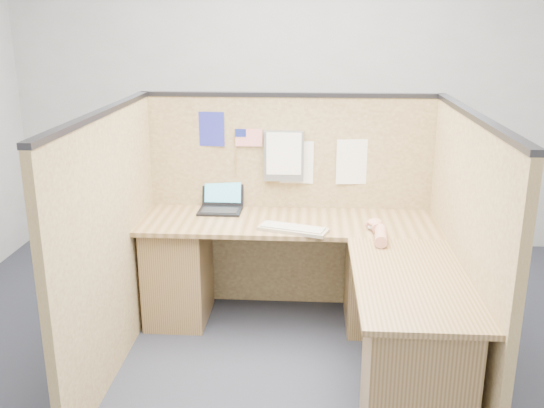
# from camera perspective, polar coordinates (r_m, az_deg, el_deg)

# --- Properties ---
(floor) EXTENTS (5.00, 5.00, 0.00)m
(floor) POSITION_cam_1_polar(r_m,az_deg,el_deg) (3.70, 0.99, -15.79)
(floor) COLOR #21252F
(floor) RESTS_ON ground
(wall_back) EXTENTS (5.00, 0.00, 5.00)m
(wall_back) POSITION_cam_1_polar(r_m,az_deg,el_deg) (5.39, 2.25, 10.60)
(wall_back) COLOR #989A9D
(wall_back) RESTS_ON floor
(wall_front) EXTENTS (5.00, 0.00, 5.00)m
(wall_front) POSITION_cam_1_polar(r_m,az_deg,el_deg) (1.05, -4.90, -17.98)
(wall_front) COLOR #989A9D
(wall_front) RESTS_ON floor
(cubicle_partitions) EXTENTS (2.06, 1.83, 1.53)m
(cubicle_partitions) POSITION_cam_1_polar(r_m,az_deg,el_deg) (3.74, 1.37, -2.25)
(cubicle_partitions) COLOR brown
(cubicle_partitions) RESTS_ON floor
(l_desk) EXTENTS (1.95, 1.75, 0.73)m
(l_desk) POSITION_cam_1_polar(r_m,az_deg,el_deg) (3.75, 4.07, -8.43)
(l_desk) COLOR brown
(l_desk) RESTS_ON floor
(laptop) EXTENTS (0.30, 0.28, 0.21)m
(laptop) POSITION_cam_1_polar(r_m,az_deg,el_deg) (4.22, -4.80, 0.16)
(laptop) COLOR black
(laptop) RESTS_ON l_desk
(keyboard) EXTENTS (0.46, 0.27, 0.03)m
(keyboard) POSITION_cam_1_polar(r_m,az_deg,el_deg) (3.79, 1.99, -2.36)
(keyboard) COLOR gray
(keyboard) RESTS_ON l_desk
(mouse) EXTENTS (0.11, 0.07, 0.05)m
(mouse) POSITION_cam_1_polar(r_m,az_deg,el_deg) (3.86, 9.67, -2.10)
(mouse) COLOR silver
(mouse) RESTS_ON l_desk
(hand_forearm) EXTENTS (0.11, 0.39, 0.08)m
(hand_forearm) POSITION_cam_1_polar(r_m,az_deg,el_deg) (3.73, 10.04, -2.58)
(hand_forearm) COLOR tan
(hand_forearm) RESTS_ON l_desk
(blue_poster) EXTENTS (0.18, 0.02, 0.24)m
(blue_poster) POSITION_cam_1_polar(r_m,az_deg,el_deg) (4.19, -5.71, 7.03)
(blue_poster) COLOR #21269A
(blue_poster) RESTS_ON cubicle_partitions
(american_flag) EXTENTS (0.19, 0.01, 0.32)m
(american_flag) POSITION_cam_1_polar(r_m,az_deg,el_deg) (4.16, -2.48, 6.13)
(american_flag) COLOR olive
(american_flag) RESTS_ON cubicle_partitions
(file_holder) EXTENTS (0.27, 0.05, 0.34)m
(file_holder) POSITION_cam_1_polar(r_m,az_deg,el_deg) (4.15, 1.14, 4.55)
(file_holder) COLOR slate
(file_holder) RESTS_ON cubicle_partitions
(paper_left) EXTENTS (0.23, 0.01, 0.30)m
(paper_left) POSITION_cam_1_polar(r_m,az_deg,el_deg) (4.18, 2.32, 3.93)
(paper_left) COLOR white
(paper_left) RESTS_ON cubicle_partitions
(paper_right) EXTENTS (0.24, 0.03, 0.31)m
(paper_right) POSITION_cam_1_polar(r_m,az_deg,el_deg) (4.19, 7.75, 3.94)
(paper_right) COLOR white
(paper_right) RESTS_ON cubicle_partitions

